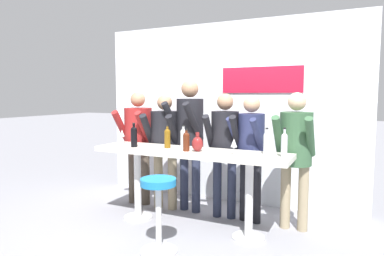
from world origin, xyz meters
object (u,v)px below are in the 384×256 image
object	(u,v)px
wine_bottle_5	(284,144)
wine_glass_0	(234,143)
person_far_left	(138,136)
wine_glass_1	(122,134)
person_center_left	(190,130)
wine_bottle_2	(186,141)
bar_stool	(158,204)
decorative_vase	(197,144)
wine_bottle_4	(183,137)
tasting_table	(189,162)
wine_bottle_3	(167,137)
wine_bottle_1	(134,136)
person_left	(165,140)
wine_bottle_0	(267,142)
person_right	(296,146)
person_center	(225,142)
person_center_right	(251,144)

from	to	relation	value
wine_bottle_5	wine_glass_0	xyz separation A→B (m)	(-0.51, -0.10, -0.01)
person_far_left	wine_glass_1	size ratio (longest dim) A/B	9.21
person_center_left	wine_bottle_2	distance (m)	0.69
bar_stool	decorative_vase	bearing A→B (deg)	79.49
wine_bottle_2	wine_bottle_4	distance (m)	0.23
tasting_table	decorative_vase	distance (m)	0.28
wine_bottle_3	wine_glass_1	xyz separation A→B (m)	(-0.76, 0.11, -0.00)
wine_bottle_1	wine_bottle_2	world-z (taller)	wine_bottle_1
person_left	wine_bottle_0	xyz separation A→B (m)	(1.51, -0.40, 0.10)
wine_bottle_3	wine_bottle_4	bearing A→B (deg)	22.33
person_far_left	wine_bottle_5	world-z (taller)	person_far_left
wine_bottle_2	wine_bottle_3	distance (m)	0.33
tasting_table	person_center_left	world-z (taller)	person_center_left
person_left	wine_glass_0	bearing A→B (deg)	-31.87
person_right	wine_bottle_1	xyz separation A→B (m)	(-1.85, -0.59, 0.09)
wine_bottle_0	wine_bottle_1	bearing A→B (deg)	-173.64
bar_stool	person_center	bearing A→B (deg)	78.50
person_left	person_center_left	size ratio (longest dim) A/B	0.89
person_center	person_center_right	xyz separation A→B (m)	(0.34, 0.00, -0.01)
wine_bottle_3	person_center	bearing A→B (deg)	40.88
person_far_left	wine_bottle_3	distance (m)	0.91
person_far_left	wine_bottle_3	bearing A→B (deg)	-34.07
person_center_right	wine_glass_0	distance (m)	0.62
person_center_right	wine_bottle_2	bearing A→B (deg)	-125.20
person_center	person_right	distance (m)	0.88
wine_glass_0	decorative_vase	bearing A→B (deg)	173.57
wine_bottle_4	wine_glass_0	bearing A→B (deg)	-15.41
person_center_left	wine_glass_0	distance (m)	1.06
bar_stool	person_left	distance (m)	1.42
person_center	wine_bottle_3	size ratio (longest dim) A/B	5.76
tasting_table	wine_glass_0	distance (m)	0.66
wine_bottle_4	decorative_vase	world-z (taller)	wine_bottle_4
person_center_right	wine_bottle_0	world-z (taller)	person_center_right
tasting_table	wine_bottle_4	xyz separation A→B (m)	(-0.12, 0.09, 0.28)
wine_glass_0	wine_glass_1	bearing A→B (deg)	172.00
wine_bottle_5	decorative_vase	size ratio (longest dim) A/B	1.41
tasting_table	wine_glass_0	world-z (taller)	wine_glass_0
person_center_left	decorative_vase	world-z (taller)	person_center_left
bar_stool	wine_bottle_0	size ratio (longest dim) A/B	2.61
wine_bottle_2	wine_bottle_3	xyz separation A→B (m)	(-0.31, 0.11, 0.01)
tasting_table	wine_bottle_2	world-z (taller)	wine_bottle_2
person_right	decorative_vase	bearing A→B (deg)	-150.90
person_far_left	wine_glass_1	world-z (taller)	person_far_left
person_center_right	wine_bottle_0	size ratio (longest dim) A/B	5.42
tasting_table	person_center_left	xyz separation A→B (m)	(-0.25, 0.53, 0.32)
wine_bottle_0	decorative_vase	bearing A→B (deg)	-170.17
person_right	wine_bottle_5	xyz separation A→B (m)	(-0.04, -0.50, 0.09)
person_center_right	wine_bottle_5	size ratio (longest dim) A/B	5.10
wine_bottle_3	person_right	bearing A→B (deg)	18.15
wine_bottle_4	wine_glass_0	size ratio (longest dim) A/B	1.58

